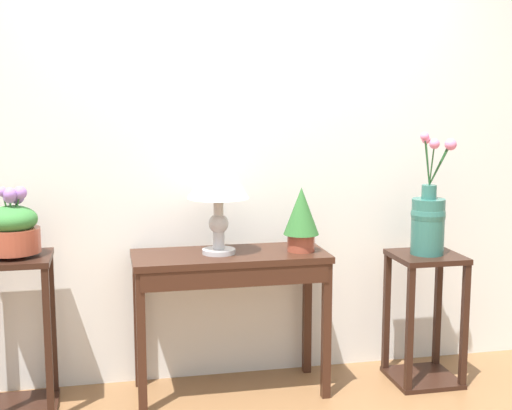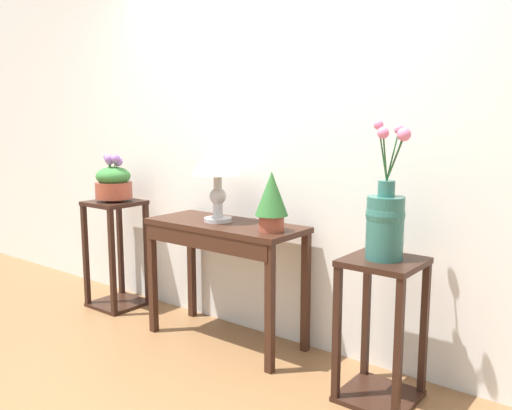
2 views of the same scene
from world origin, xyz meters
TOP-DOWN VIEW (x-y plane):
  - back_wall_with_art at (0.00, 1.38)m, footprint 9.00×0.10m
  - console_table at (-0.11, 1.05)m, footprint 1.04×0.43m
  - table_lamp at (-0.17, 1.07)m, footprint 0.33×0.33m
  - potted_plant_on_console at (0.28, 1.04)m, footprint 0.19×0.19m
  - pedestal_stand_left at (-1.22, 1.06)m, footprint 0.37×0.37m
  - planter_bowl_wide_left at (-1.22, 1.06)m, footprint 0.28×0.28m
  - pedestal_stand_right at (1.00, 0.99)m, footprint 0.37×0.37m
  - flower_vase_tall_right at (1.00, 0.99)m, footprint 0.22×0.21m

SIDE VIEW (x-z plane):
  - pedestal_stand_right at x=1.00m, z-range 0.00..0.75m
  - pedestal_stand_left at x=-1.22m, z-range 0.00..0.82m
  - console_table at x=-0.11m, z-range 0.27..1.06m
  - flower_vase_tall_right at x=1.00m, z-range 0.61..1.30m
  - planter_bowl_wide_left at x=-1.22m, z-range 0.79..1.15m
  - potted_plant_on_console at x=0.28m, z-range 0.80..1.15m
  - table_lamp at x=-0.17m, z-range 0.91..1.46m
  - back_wall_with_art at x=0.00m, z-range 0.00..2.80m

